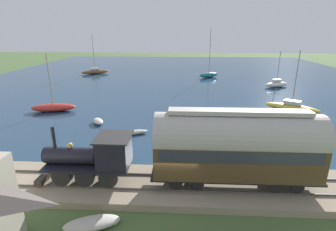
# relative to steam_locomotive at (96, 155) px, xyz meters

# --- Properties ---
(ground_plane) EXTENTS (200.00, 200.00, 0.00)m
(ground_plane) POSITION_rel_steam_locomotive_xyz_m (-0.30, -4.76, -2.25)
(ground_plane) COLOR #476033
(harbor_water) EXTENTS (80.00, 80.00, 0.01)m
(harbor_water) POSITION_rel_steam_locomotive_xyz_m (42.51, -4.76, -2.24)
(harbor_water) COLOR navy
(harbor_water) RESTS_ON ground
(rail_embankment) EXTENTS (4.42, 56.00, 0.58)m
(rail_embankment) POSITION_rel_steam_locomotive_xyz_m (0.00, -4.76, -2.02)
(rail_embankment) COLOR gray
(rail_embankment) RESTS_ON ground
(steam_locomotive) EXTENTS (2.26, 5.70, 3.43)m
(steam_locomotive) POSITION_rel_steam_locomotive_xyz_m (0.00, 0.00, 0.00)
(steam_locomotive) COLOR black
(steam_locomotive) RESTS_ON rail_embankment
(passenger_coach) EXTENTS (2.59, 9.79, 4.65)m
(passenger_coach) POSITION_rel_steam_locomotive_xyz_m (-0.00, -8.27, 0.85)
(passenger_coach) COLOR black
(passenger_coach) RESTS_ON rail_embankment
(sailboat_teal) EXTENTS (3.44, 4.45, 9.53)m
(sailboat_teal) POSITION_rel_steam_locomotive_xyz_m (40.13, -10.55, -1.64)
(sailboat_teal) COLOR #1E707A
(sailboat_teal) RESTS_ON harbor_water
(sailboat_brown) EXTENTS (3.86, 5.82, 8.45)m
(sailboat_brown) POSITION_rel_steam_locomotive_xyz_m (43.21, 14.22, -1.69)
(sailboat_brown) COLOR brown
(sailboat_brown) RESTS_ON harbor_water
(sailboat_red) EXTENTS (2.67, 5.37, 6.89)m
(sailboat_red) POSITION_rel_steam_locomotive_xyz_m (15.59, 10.41, -1.75)
(sailboat_red) COLOR #B72D23
(sailboat_red) RESTS_ON harbor_water
(sailboat_white) EXTENTS (2.91, 4.78, 6.10)m
(sailboat_white) POSITION_rel_steam_locomotive_xyz_m (31.15, -21.23, -1.70)
(sailboat_white) COLOR white
(sailboat_white) RESTS_ON harbor_water
(sailboat_yellow) EXTENTS (4.77, 6.24, 7.23)m
(sailboat_yellow) POSITION_rel_steam_locomotive_xyz_m (17.18, -18.39, -1.73)
(sailboat_yellow) COLOR gold
(sailboat_yellow) RESTS_ON harbor_water
(rowboat_off_pier) EXTENTS (1.65, 2.90, 0.41)m
(rowboat_off_pier) POSITION_rel_steam_locomotive_xyz_m (8.77, -0.53, -2.04)
(rowboat_off_pier) COLOR #B7B2A3
(rowboat_off_pier) RESTS_ON harbor_water
(rowboat_mid_harbor) EXTENTS (2.06, 1.76, 0.54)m
(rowboat_mid_harbor) POSITION_rel_steam_locomotive_xyz_m (11.51, 3.66, -1.97)
(rowboat_mid_harbor) COLOR beige
(rowboat_mid_harbor) RESTS_ON harbor_water
(beached_dinghy) EXTENTS (1.88, 3.00, 0.44)m
(beached_dinghy) POSITION_rel_steam_locomotive_xyz_m (-3.44, -0.69, -2.03)
(beached_dinghy) COLOR #B7B2A3
(beached_dinghy) RESTS_ON ground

